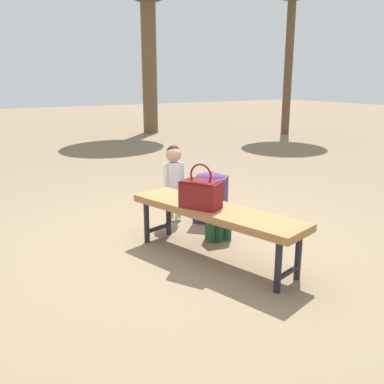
% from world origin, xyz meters
% --- Properties ---
extents(ground_plane, '(40.00, 40.00, 0.00)m').
position_xyz_m(ground_plane, '(0.00, 0.00, 0.00)').
color(ground_plane, '#7F6B51').
rests_on(ground_plane, ground).
extents(park_bench, '(1.65, 0.83, 0.45)m').
position_xyz_m(park_bench, '(-0.39, -0.05, 0.39)').
color(park_bench, '#9E6B3D').
rests_on(park_bench, ground).
extents(handbag, '(0.37, 0.32, 0.37)m').
position_xyz_m(handbag, '(-0.32, 0.05, 0.58)').
color(handbag, maroon).
rests_on(handbag, park_bench).
extents(child_standing, '(0.16, 0.21, 0.81)m').
position_xyz_m(child_standing, '(0.66, -0.24, 0.53)').
color(child_standing, '#CCCC8C').
rests_on(child_standing, ground).
extents(backpack_large, '(0.41, 0.41, 0.56)m').
position_xyz_m(backpack_large, '(0.44, -0.55, 0.28)').
color(backpack_large, '#4C2D66').
rests_on(backpack_large, ground).
extents(backpack_small, '(0.20, 0.23, 0.35)m').
position_xyz_m(backpack_small, '(-0.04, -0.32, 0.17)').
color(backpack_small, '#1E4C2D').
rests_on(backpack_small, ground).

